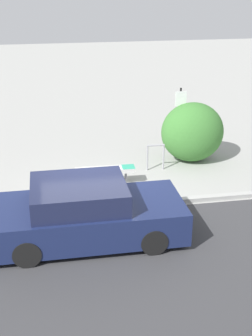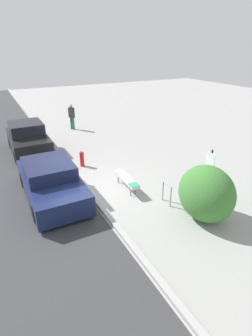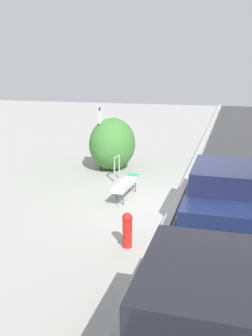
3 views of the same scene
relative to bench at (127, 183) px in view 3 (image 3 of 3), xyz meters
The scene contains 9 objects.
ground_plane 1.65m from the bench, 111.11° to the right, with size 60.00×60.00×0.00m, color #9E9E99.
curb 1.63m from the bench, 111.11° to the right, with size 60.00×0.20×0.13m.
bench is the anchor object (origin of this frame).
bike_rack 1.84m from the bench, 26.01° to the left, with size 0.55×0.06×0.83m.
sign_post 3.30m from the bench, 33.24° to the left, with size 0.36×0.08×2.30m.
fire_hydrant 3.10m from the bench, 163.84° to the right, with size 0.36×0.22×0.77m.
shrub_hedge 3.33m from the bench, 25.01° to the left, with size 2.00×1.67×1.90m.
parked_car_near 2.95m from the bench, 106.41° to the right, with size 4.33×1.94×1.40m.
parked_car_far 6.76m from the bench, 155.47° to the right, with size 3.82×1.91×1.63m.
Camera 3 is at (-9.31, -1.33, 3.62)m, focal length 40.00 mm.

